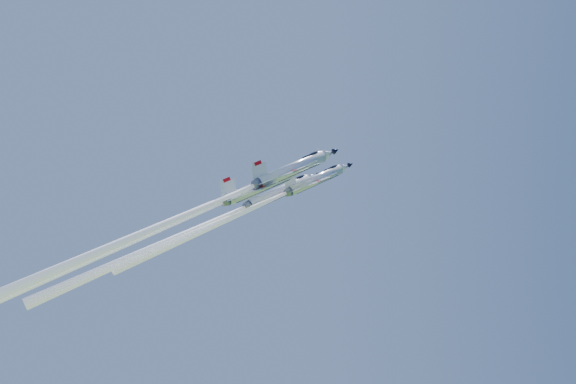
{
  "coord_description": "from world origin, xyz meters",
  "views": [
    {
      "loc": [
        -2.4,
        -109.11,
        70.08
      ],
      "look_at": [
        0.0,
        0.0,
        97.34
      ],
      "focal_mm": 40.0,
      "sensor_mm": 36.0,
      "label": 1
    }
  ],
  "objects_px": {
    "jet_right": "(149,230)",
    "jet_slot": "(129,242)",
    "jet_lead": "(250,209)",
    "jet_left": "(198,228)"
  },
  "relations": [
    {
      "from": "jet_lead",
      "to": "jet_right",
      "type": "height_order",
      "value": "jet_right"
    },
    {
      "from": "jet_left",
      "to": "jet_right",
      "type": "height_order",
      "value": "jet_right"
    },
    {
      "from": "jet_left",
      "to": "jet_slot",
      "type": "distance_m",
      "value": 16.13
    },
    {
      "from": "jet_lead",
      "to": "jet_slot",
      "type": "height_order",
      "value": "jet_slot"
    },
    {
      "from": "jet_lead",
      "to": "jet_slot",
      "type": "bearing_deg",
      "value": -85.59
    },
    {
      "from": "jet_left",
      "to": "jet_slot",
      "type": "height_order",
      "value": "jet_slot"
    },
    {
      "from": "jet_right",
      "to": "jet_slot",
      "type": "distance_m",
      "value": 3.79
    },
    {
      "from": "jet_right",
      "to": "jet_slot",
      "type": "bearing_deg",
      "value": -137.44
    },
    {
      "from": "jet_right",
      "to": "jet_lead",
      "type": "bearing_deg",
      "value": 102.72
    },
    {
      "from": "jet_lead",
      "to": "jet_right",
      "type": "relative_size",
      "value": 0.63
    }
  ]
}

